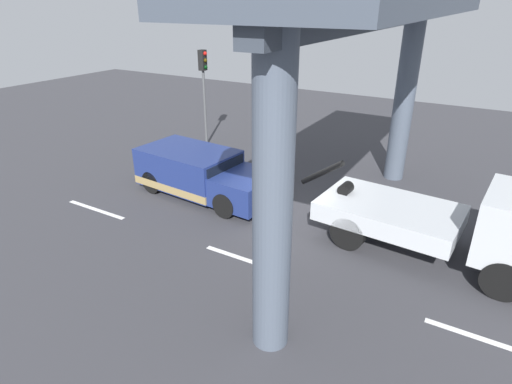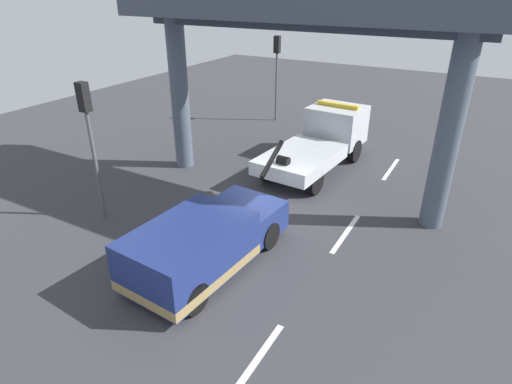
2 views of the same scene
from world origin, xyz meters
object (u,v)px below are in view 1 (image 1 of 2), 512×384
traffic_light_near (204,77)px  tow_truck_white (463,222)px  towed_van_green (201,174)px  traffic_light_far (281,83)px

traffic_light_near → tow_truck_white: bearing=-22.0°
tow_truck_white → towed_van_green: bearing=179.6°
towed_van_green → traffic_light_far: 5.44m
traffic_light_near → traffic_light_far: traffic_light_far is taller
tow_truck_white → traffic_light_far: (-7.93, 4.81, 2.14)m
towed_van_green → traffic_light_near: traffic_light_near is taller
towed_van_green → traffic_light_far: size_ratio=1.16×
towed_van_green → traffic_light_near: 6.28m
tow_truck_white → traffic_light_near: bearing=158.0°
tow_truck_white → towed_van_green: size_ratio=1.37×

